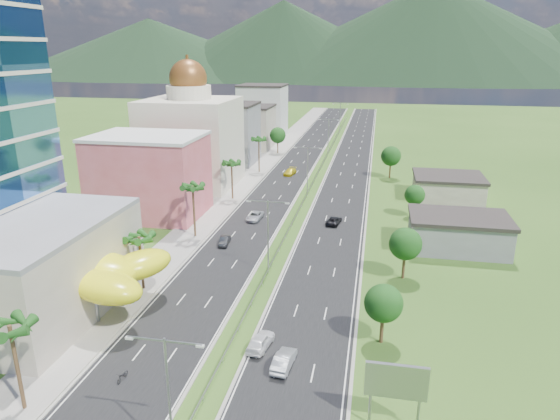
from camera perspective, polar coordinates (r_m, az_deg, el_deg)
The scene contains 37 objects.
ground at distance 63.92m, azimuth -3.29°, elevation -10.95°, with size 500.00×500.00×0.00m, color #2D5119.
road_left at distance 148.98m, azimuth 2.40°, elevation 6.01°, with size 11.00×260.00×0.04m, color black.
road_right at distance 147.55m, azimuth 8.20°, elevation 5.72°, with size 11.00×260.00×0.04m, color black.
sidewalk_left at distance 150.65m, azimuth -1.19°, elevation 6.17°, with size 7.00×260.00×0.12m, color gray.
median_guardrail at distance 130.47m, azimuth 4.47°, elevation 4.51°, with size 0.10×216.06×0.76m.
streetlight_median_a at distance 40.41m, azimuth -12.66°, elevation -19.22°, with size 6.04×0.25×11.00m.
streetlight_median_b at distance 69.98m, azimuth -1.38°, elevation -2.21°, with size 6.04×0.25×11.00m.
streetlight_median_c at distance 107.83m, azimuth 3.17°, elevation 5.02°, with size 6.04×0.25×11.00m.
streetlight_median_d at distance 151.73m, azimuth 5.56°, elevation 8.75°, with size 6.04×0.25×11.00m.
streetlight_median_e at distance 196.14m, azimuth 6.89°, elevation 10.79°, with size 6.04×0.25×11.00m.
lime_canopy at distance 65.97m, azimuth -21.47°, elevation -6.47°, with size 18.00×15.00×7.40m.
pink_shophouse at distance 98.71m, azimuth -14.69°, elevation 3.68°, with size 20.00×15.00×15.00m, color #C95257.
domed_building at distance 118.62m, azimuth -10.10°, elevation 8.23°, with size 20.00×20.00×28.70m.
midrise_grey at distance 142.16m, azimuth -6.06°, elevation 8.62°, with size 16.00×15.00×16.00m, color gray.
midrise_beige at distance 163.30m, azimuth -3.79°, elevation 9.36°, with size 16.00×15.00×13.00m, color #A19484.
midrise_white at distance 185.10m, azimuth -1.98°, elevation 11.18°, with size 16.00×15.00×18.00m, color silver.
billboard at distance 44.88m, azimuth 13.13°, elevation -18.71°, with size 5.20×0.35×6.20m.
shed_near at distance 85.20m, azimuth 19.68°, elevation -2.58°, with size 15.00×10.00×5.00m, color gray.
shed_far at distance 113.94m, azimuth 18.62°, elevation 2.44°, with size 14.00×12.00×4.40m, color #A19484.
palm_tree_a at distance 49.36m, azimuth -28.46°, elevation -12.01°, with size 3.60×3.60×9.10m.
palm_tree_b at distance 67.82m, azimuth -15.80°, elevation -3.30°, with size 3.60×3.60×8.10m.
palm_tree_c at distance 84.72m, azimuth -9.94°, elevation 2.38°, with size 3.60×3.60×9.60m.
palm_tree_d at distance 106.08m, azimuth -5.56°, elevation 5.18°, with size 3.60×3.60×8.60m.
palm_tree_e at distance 129.61m, azimuth -2.44°, elevation 7.93°, with size 3.60×3.60×9.40m.
leafy_tree_lfar at distance 154.15m, azimuth -0.26°, elevation 8.53°, with size 4.90×4.90×8.05m.
leafy_tree_ra at distance 55.67m, azimuth 11.76°, elevation -10.41°, with size 4.20×4.20×6.90m.
leafy_tree_rb at distance 71.12m, azimuth 14.15°, elevation -3.79°, with size 4.55×4.55×7.47m.
leafy_tree_rc at distance 98.11m, azimuth 15.15°, elevation 1.66°, with size 3.85×3.85×6.33m.
leafy_tree_rd at distance 126.74m, azimuth 12.57°, elevation 6.03°, with size 4.90×4.90×8.05m.
mountain_ridge at distance 507.15m, azimuth 16.65°, elevation 13.77°, with size 860.00×140.00×90.00m, color black, non-canonical shape.
car_dark_left at distance 82.77m, azimuth -6.35°, elevation -3.52°, with size 1.42×4.08×1.34m, color black.
car_silver_mid_left at distance 94.15m, azimuth -2.88°, elevation -0.70°, with size 2.38×5.17×1.44m, color #A9ACB1.
car_yellow_far_left at distance 127.96m, azimuth 1.15°, elevation 4.39°, with size 2.22×5.45×1.58m, color gold.
car_white_near_right at distance 55.62m, azimuth -2.24°, elevation -14.74°, with size 1.90×4.72×1.61m, color white.
car_silver_right at distance 52.76m, azimuth 0.44°, elevation -16.77°, with size 1.65×4.72×1.55m, color #AEB2B7.
car_dark_far_right at distance 92.37m, azimuth 6.18°, elevation -1.20°, with size 2.19×4.74×1.32m, color black.
motorcycle at distance 53.41m, azimuth -17.57°, elevation -17.51°, with size 0.55×1.81×1.16m, color black.
Camera 1 is at (14.18, -54.13, 30.90)m, focal length 32.00 mm.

